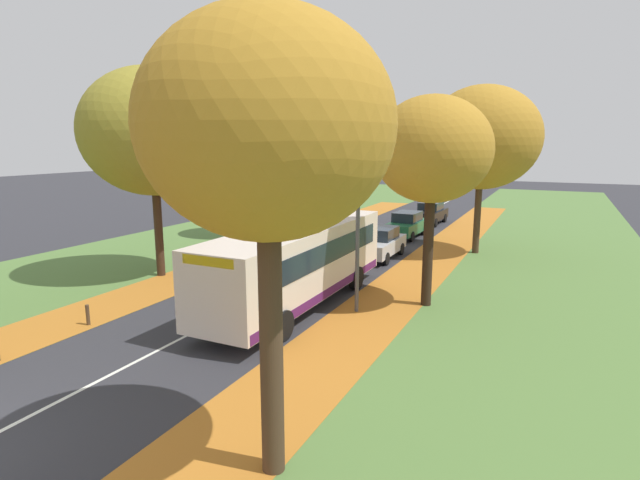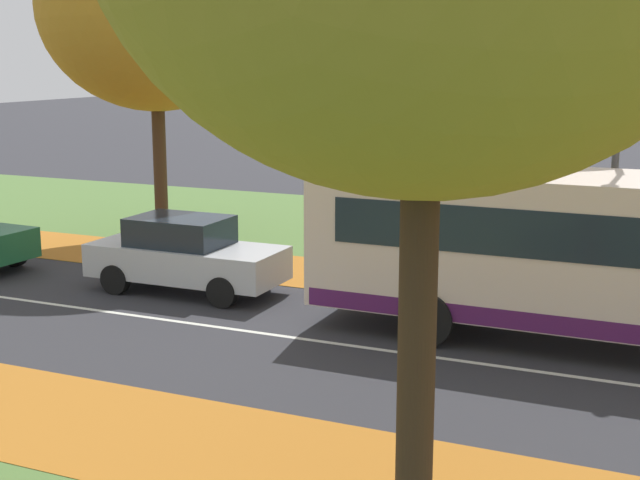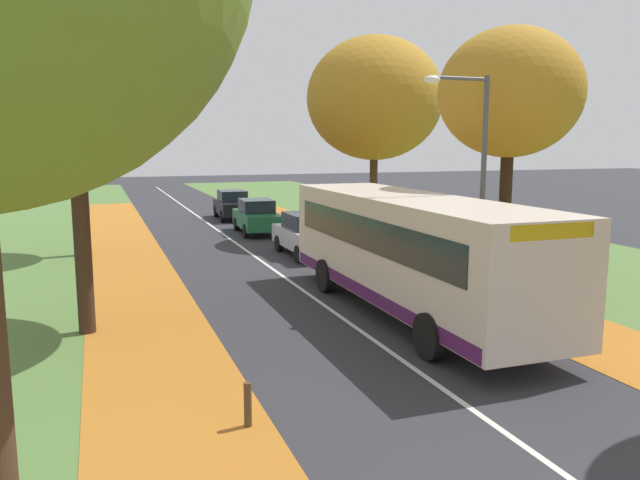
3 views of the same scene
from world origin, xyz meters
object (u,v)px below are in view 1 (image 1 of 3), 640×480
tree_left_near (152,132)px  bollard_fourth (88,315)px  tree_right_near (432,150)px  tree_right_nearest (267,128)px  bus (298,261)px  car_green_following (407,225)px  tree_left_mid (272,136)px  car_black_third_in_line (430,213)px  tree_right_mid (482,138)px  car_silver_lead (380,243)px  streetlamp_right (349,208)px

tree_left_near → bollard_fourth: tree_left_near is taller
tree_right_near → tree_right_nearest: bearing=-91.2°
tree_left_near → bus: (7.68, -1.03, -4.74)m
tree_right_near → car_green_following: size_ratio=1.79×
car_green_following → tree_left_near: bearing=-118.1°
tree_left_near → bus: bearing=-7.7°
tree_left_mid → car_black_third_in_line: tree_left_mid is taller
tree_right_mid → tree_left_mid: bearing=-177.4°
tree_right_nearest → tree_right_mid: bearing=88.7°
tree_left_mid → tree_left_near: bearing=-88.3°
tree_right_mid → car_silver_lead: bearing=-141.2°
tree_left_mid → streetlamp_right: 15.33m
car_silver_lead → car_green_following: same height
tree_left_near → car_black_third_in_line: size_ratio=2.16×
tree_left_near → bus: 9.08m
car_black_third_in_line → tree_right_near: bearing=-77.0°
tree_left_mid → bus: (8.00, -11.64, -4.69)m
tree_left_mid → tree_right_nearest: (12.11, -20.31, -0.17)m
streetlamp_right → car_silver_lead: size_ratio=1.43×
car_silver_lead → tree_right_nearest: bearing=-77.4°
streetlamp_right → tree_left_near: bearing=175.4°
streetlamp_right → bus: (-1.92, -0.25, -2.03)m
tree_right_near → bus: tree_right_near is taller
car_silver_lead → tree_right_near: bearing=-58.2°
tree_right_near → tree_left_mid: bearing=142.2°
car_green_following → car_black_third_in_line: bearing=89.1°
bollard_fourth → car_black_third_in_line: bearing=78.6°
tree_right_nearest → bollard_fourth: tree_right_nearest is taller
tree_right_near → tree_left_near: bearing=-175.0°
bollard_fourth → car_green_following: size_ratio=0.17×
streetlamp_right → bus: 2.81m
car_silver_lead → car_green_following: size_ratio=0.98×
tree_right_near → car_silver_lead: tree_right_near is taller
streetlamp_right → car_green_following: streetlamp_right is taller
tree_right_near → tree_right_mid: size_ratio=0.85×
tree_right_near → tree_right_mid: 10.13m
tree_right_nearest → tree_right_mid: (0.49, 20.88, 0.02)m
tree_right_nearest → streetlamp_right: size_ratio=1.36×
tree_right_near → bollard_fourth: (-9.65, -6.99, -5.38)m
car_green_following → tree_right_nearest: bearing=-79.8°
tree_right_near → streetlamp_right: size_ratio=1.28×
tree_right_mid → car_black_third_in_line: tree_right_mid is taller
tree_right_mid → car_silver_lead: size_ratio=2.14×
tree_left_mid → car_silver_lead: size_ratio=2.03×
tree_right_mid → tree_left_near: bearing=-137.7°
tree_left_near → tree_right_near: (12.00, 1.05, -0.72)m
tree_left_near → tree_right_mid: tree_left_near is taller
tree_left_near → car_green_following: tree_left_near is taller
tree_left_near → car_silver_lead: 12.37m
car_black_third_in_line → tree_left_mid: bearing=-130.0°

